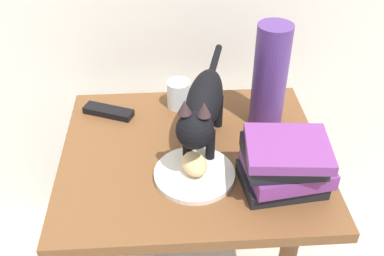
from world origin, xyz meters
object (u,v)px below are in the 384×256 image
book_stack (285,163)px  candle_jar (179,96)px  side_table (192,178)px  green_vase (270,76)px  tv_remote (108,111)px  cat (203,106)px  bread_roll (195,164)px  plate (195,174)px

book_stack → candle_jar: bearing=123.3°
side_table → book_stack: (0.21, -0.14, 0.16)m
green_vase → tv_remote: size_ratio=2.00×
cat → green_vase: green_vase is taller
bread_roll → green_vase: bearing=44.9°
cat → book_stack: size_ratio=2.15×
bread_roll → cat: size_ratio=0.17×
cat → candle_jar: size_ratio=5.52×
side_table → plate: plate is taller
plate → candle_jar: 0.32m
book_stack → bread_roll: bearing=167.6°
side_table → book_stack: bearing=-33.5°
green_vase → bread_roll: bearing=-135.1°
cat → green_vase: (0.19, 0.11, 0.02)m
side_table → green_vase: size_ratio=2.32×
bread_roll → cat: (0.03, 0.11, 0.09)m
plate → bread_roll: (0.00, 0.00, 0.03)m
plate → bread_roll: 0.03m
candle_jar → tv_remote: size_ratio=0.57×
bread_roll → green_vase: (0.22, 0.22, 0.11)m
plate → candle_jar: size_ratio=2.39×
plate → candle_jar: candle_jar is taller
plate → green_vase: green_vase is taller
bread_roll → candle_jar: bearing=94.8°
plate → cat: bearing=76.4°
book_stack → tv_remote: bearing=143.6°
tv_remote → bread_roll: bearing=-27.6°
cat → book_stack: cat is taller
bread_roll → book_stack: size_ratio=0.37×
candle_jar → book_stack: bearing=-56.7°
cat → tv_remote: 0.34m
plate → cat: (0.03, 0.11, 0.13)m
green_vase → candle_jar: green_vase is taller
tv_remote → cat: bearing=-10.3°
side_table → bread_roll: (0.00, -0.09, 0.13)m
plate → bread_roll: bearing=89.2°
book_stack → green_vase: green_vase is taller
book_stack → tv_remote: 0.56m
side_table → plate: size_ratio=3.42×
cat → tv_remote: bearing=147.2°
side_table → bread_roll: size_ratio=8.69×
candle_jar → bread_roll: bearing=-85.2°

